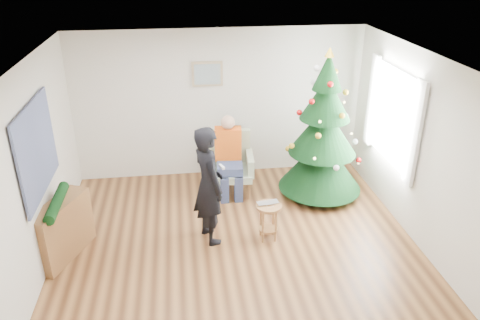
{
  "coord_description": "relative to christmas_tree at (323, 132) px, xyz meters",
  "views": [
    {
      "loc": [
        -0.7,
        -5.25,
        3.85
      ],
      "look_at": [
        0.1,
        0.6,
        1.1
      ],
      "focal_mm": 35.0,
      "sensor_mm": 36.0,
      "label": 1
    }
  ],
  "objects": [
    {
      "name": "floor",
      "position": [
        -1.55,
        -1.44,
        -1.11
      ],
      "size": [
        5.0,
        5.0,
        0.0
      ],
      "primitive_type": "plane",
      "color": "brown",
      "rests_on": "ground"
    },
    {
      "name": "ceiling",
      "position": [
        -1.55,
        -1.44,
        1.49
      ],
      "size": [
        5.0,
        5.0,
        0.0
      ],
      "primitive_type": "plane",
      "rotation": [
        3.14,
        0.0,
        0.0
      ],
      "color": "white",
      "rests_on": "wall_back"
    },
    {
      "name": "wall_back",
      "position": [
        -1.55,
        1.06,
        0.19
      ],
      "size": [
        5.0,
        0.0,
        5.0
      ],
      "primitive_type": "plane",
      "rotation": [
        1.57,
        0.0,
        0.0
      ],
      "color": "silver",
      "rests_on": "floor"
    },
    {
      "name": "wall_front",
      "position": [
        -1.55,
        -3.94,
        0.19
      ],
      "size": [
        5.0,
        0.0,
        5.0
      ],
      "primitive_type": "plane",
      "rotation": [
        -1.57,
        0.0,
        0.0
      ],
      "color": "silver",
      "rests_on": "floor"
    },
    {
      "name": "wall_left",
      "position": [
        -4.05,
        -1.44,
        0.19
      ],
      "size": [
        0.0,
        5.0,
        5.0
      ],
      "primitive_type": "plane",
      "rotation": [
        1.57,
        0.0,
        1.57
      ],
      "color": "silver",
      "rests_on": "floor"
    },
    {
      "name": "wall_right",
      "position": [
        0.95,
        -1.44,
        0.19
      ],
      "size": [
        0.0,
        5.0,
        5.0
      ],
      "primitive_type": "plane",
      "rotation": [
        1.57,
        0.0,
        -1.57
      ],
      "color": "silver",
      "rests_on": "floor"
    },
    {
      "name": "window_panel",
      "position": [
        0.92,
        -0.44,
        0.39
      ],
      "size": [
        0.04,
        1.3,
        1.4
      ],
      "primitive_type": "cube",
      "color": "white",
      "rests_on": "wall_right"
    },
    {
      "name": "curtains",
      "position": [
        0.89,
        -0.44,
        0.39
      ],
      "size": [
        0.05,
        1.75,
        1.5
      ],
      "color": "white",
      "rests_on": "wall_right"
    },
    {
      "name": "christmas_tree",
      "position": [
        0.0,
        0.0,
        0.0
      ],
      "size": [
        1.36,
        1.36,
        2.46
      ],
      "rotation": [
        0.0,
        0.0,
        -0.15
      ],
      "color": "#3F2816",
      "rests_on": "floor"
    },
    {
      "name": "stool",
      "position": [
        -1.1,
        -1.18,
        -0.83
      ],
      "size": [
        0.36,
        0.36,
        0.55
      ],
      "rotation": [
        0.0,
        0.0,
        -0.21
      ],
      "color": "brown",
      "rests_on": "floor"
    },
    {
      "name": "laptop",
      "position": [
        -1.1,
        -1.18,
        -0.55
      ],
      "size": [
        0.32,
        0.23,
        0.02
      ],
      "primitive_type": "imported",
      "rotation": [
        0.0,
        0.0,
        0.14
      ],
      "color": "silver",
      "rests_on": "stool"
    },
    {
      "name": "armchair",
      "position": [
        -1.48,
        0.3,
        -0.73
      ],
      "size": [
        0.84,
        0.77,
        1.02
      ],
      "rotation": [
        0.0,
        0.0,
        -0.09
      ],
      "color": "#9EAE8D",
      "rests_on": "floor"
    },
    {
      "name": "seated_person",
      "position": [
        -1.49,
        0.24,
        -0.42
      ],
      "size": [
        0.46,
        0.65,
        1.33
      ],
      "rotation": [
        0.0,
        0.0,
        -0.09
      ],
      "color": "navy",
      "rests_on": "armchair"
    },
    {
      "name": "standing_man",
      "position": [
        -1.92,
        -1.06,
        -0.26
      ],
      "size": [
        0.59,
        0.72,
        1.7
      ],
      "primitive_type": "imported",
      "rotation": [
        0.0,
        0.0,
        1.91
      ],
      "color": "black",
      "rests_on": "floor"
    },
    {
      "name": "game_controller",
      "position": [
        -1.74,
        -1.09,
        0.03
      ],
      "size": [
        0.08,
        0.13,
        0.04
      ],
      "primitive_type": "cube",
      "rotation": [
        0.0,
        0.0,
        0.34
      ],
      "color": "white",
      "rests_on": "standing_man"
    },
    {
      "name": "console",
      "position": [
        -3.88,
        -1.2,
        -0.71
      ],
      "size": [
        0.67,
        1.04,
        0.8
      ],
      "primitive_type": "cube",
      "rotation": [
        0.0,
        0.0,
        -0.41
      ],
      "color": "brown",
      "rests_on": "floor"
    },
    {
      "name": "garland",
      "position": [
        -3.88,
        -1.2,
        -0.29
      ],
      "size": [
        0.14,
        0.9,
        0.14
      ],
      "primitive_type": "cylinder",
      "rotation": [
        1.57,
        0.0,
        0.0
      ],
      "color": "black",
      "rests_on": "console"
    },
    {
      "name": "tapestry",
      "position": [
        -4.01,
        -1.14,
        0.44
      ],
      "size": [
        0.03,
        1.5,
        1.15
      ],
      "primitive_type": "cube",
      "color": "black",
      "rests_on": "wall_left"
    },
    {
      "name": "framed_picture",
      "position": [
        -1.75,
        1.03,
        0.74
      ],
      "size": [
        0.52,
        0.05,
        0.42
      ],
      "color": "tan",
      "rests_on": "wall_back"
    }
  ]
}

